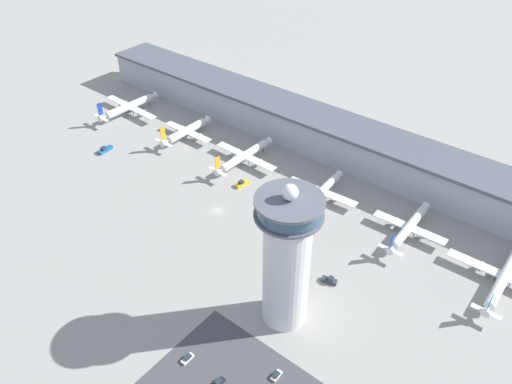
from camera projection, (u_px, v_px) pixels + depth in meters
ground_plane at (217, 210)px, 213.98m from camera, size 1000.00×1000.00×0.00m
terminal_building at (310, 128)px, 251.93m from camera, size 275.23×25.00×18.60m
control_tower at (287, 258)px, 152.97m from camera, size 20.54×20.54×54.33m
airplane_gate_alpha at (129, 107)px, 281.57m from camera, size 40.71×39.06×13.50m
airplane_gate_bravo at (186, 131)px, 260.36m from camera, size 30.67×33.57×12.94m
airplane_gate_charlie at (244, 156)px, 240.81m from camera, size 35.83×38.74×12.39m
airplane_gate_delta at (321, 192)px, 218.45m from camera, size 33.52×34.52×11.10m
airplane_gate_echo at (409, 227)px, 198.74m from camera, size 30.48×35.48×11.74m
airplane_gate_foxtrot at (504, 277)px, 177.72m from camera, size 41.23×42.26×11.51m
service_truck_catering at (242, 184)px, 228.05m from camera, size 3.49×7.09×2.76m
service_truck_fuel at (105, 150)px, 251.48m from camera, size 3.18×8.43×2.81m
service_truck_baggage at (329, 280)px, 180.39m from camera, size 6.05×3.61×2.51m
car_grey_coupe at (188, 358)px, 154.66m from camera, size 1.76×4.38×1.45m
car_maroon_suv at (218, 383)px, 147.98m from camera, size 1.96×4.30×1.38m
car_silver_sedan at (276, 375)px, 149.95m from camera, size 1.87×4.10×1.38m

